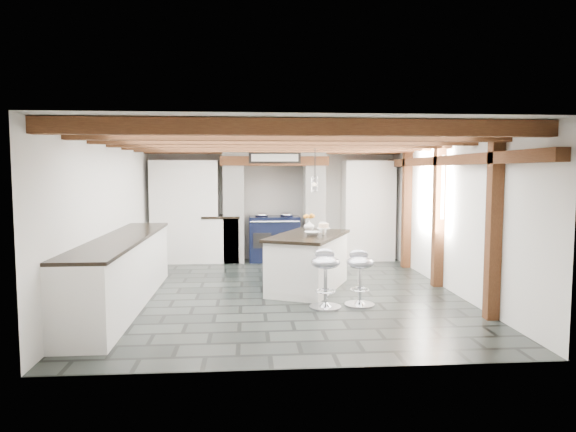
{
  "coord_description": "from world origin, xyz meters",
  "views": [
    {
      "loc": [
        -0.51,
        -7.5,
        1.79
      ],
      "look_at": [
        0.1,
        0.4,
        1.1
      ],
      "focal_mm": 32.0,
      "sensor_mm": 36.0,
      "label": 1
    }
  ],
  "objects": [
    {
      "name": "kitchen_island",
      "position": [
        0.39,
        0.17,
        0.43
      ],
      "size": [
        1.51,
        1.91,
        1.12
      ],
      "rotation": [
        0.0,
        0.0,
        -0.43
      ],
      "color": "white",
      "rests_on": "ground"
    },
    {
      "name": "room_shell",
      "position": [
        -0.61,
        1.42,
        1.07
      ],
      "size": [
        6.0,
        6.03,
        6.0
      ],
      "color": "silver",
      "rests_on": "ground"
    },
    {
      "name": "bar_stool_near",
      "position": [
        0.96,
        -0.86,
        0.46
      ],
      "size": [
        0.46,
        0.46,
        0.75
      ],
      "rotation": [
        0.0,
        0.0,
        -0.3
      ],
      "color": "silver",
      "rests_on": "ground"
    },
    {
      "name": "bar_stool_far",
      "position": [
        0.49,
        -0.95,
        0.48
      ],
      "size": [
        0.45,
        0.45,
        0.78
      ],
      "rotation": [
        0.0,
        0.0,
        -0.19
      ],
      "color": "silver",
      "rests_on": "ground"
    },
    {
      "name": "ground",
      "position": [
        0.0,
        0.0,
        0.0
      ],
      "size": [
        6.0,
        6.0,
        0.0
      ],
      "primitive_type": "plane",
      "color": "black",
      "rests_on": "ground"
    },
    {
      "name": "range_cooker",
      "position": [
        0.0,
        2.68,
        0.47
      ],
      "size": [
        1.0,
        0.63,
        0.99
      ],
      "color": "black",
      "rests_on": "ground"
    }
  ]
}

